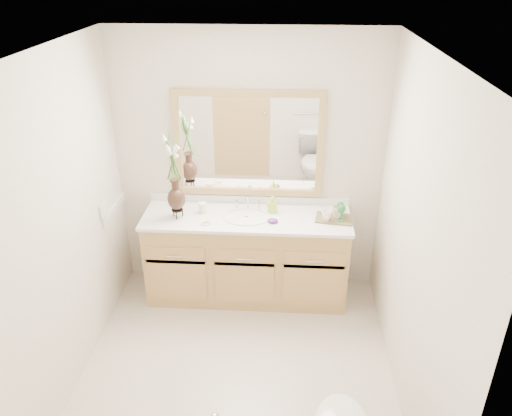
# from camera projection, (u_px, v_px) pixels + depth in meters

# --- Properties ---
(floor) EXTENTS (2.60, 2.60, 0.00)m
(floor) POSITION_uv_depth(u_px,v_px,m) (237.00, 372.00, 3.88)
(floor) COLOR beige
(floor) RESTS_ON ground
(ceiling) EXTENTS (2.40, 2.60, 0.02)m
(ceiling) POSITION_uv_depth(u_px,v_px,m) (230.00, 54.00, 2.79)
(ceiling) COLOR white
(ceiling) RESTS_ON wall_back
(wall_back) EXTENTS (2.40, 0.02, 2.40)m
(wall_back) POSITION_uv_depth(u_px,v_px,m) (249.00, 165.00, 4.49)
(wall_back) COLOR white
(wall_back) RESTS_ON floor
(wall_front) EXTENTS (2.40, 0.02, 2.40)m
(wall_front) POSITION_uv_depth(u_px,v_px,m) (203.00, 390.00, 2.18)
(wall_front) COLOR white
(wall_front) RESTS_ON floor
(wall_left) EXTENTS (0.02, 2.60, 2.40)m
(wall_left) POSITION_uv_depth(u_px,v_px,m) (59.00, 233.00, 3.40)
(wall_left) COLOR white
(wall_left) RESTS_ON floor
(wall_right) EXTENTS (0.02, 2.60, 2.40)m
(wall_right) POSITION_uv_depth(u_px,v_px,m) (416.00, 245.00, 3.26)
(wall_right) COLOR white
(wall_right) RESTS_ON floor
(vanity) EXTENTS (1.80, 0.55, 0.80)m
(vanity) POSITION_uv_depth(u_px,v_px,m) (247.00, 257.00, 4.60)
(vanity) COLOR tan
(vanity) RESTS_ON floor
(counter) EXTENTS (1.84, 0.57, 0.03)m
(counter) POSITION_uv_depth(u_px,v_px,m) (247.00, 218.00, 4.41)
(counter) COLOR white
(counter) RESTS_ON vanity
(sink) EXTENTS (0.38, 0.34, 0.23)m
(sink) POSITION_uv_depth(u_px,v_px,m) (246.00, 223.00, 4.41)
(sink) COLOR white
(sink) RESTS_ON counter
(mirror) EXTENTS (1.32, 0.04, 0.97)m
(mirror) POSITION_uv_depth(u_px,v_px,m) (248.00, 145.00, 4.37)
(mirror) COLOR white
(mirror) RESTS_ON wall_back
(switch_plate) EXTENTS (0.02, 0.12, 0.12)m
(switch_plate) POSITION_uv_depth(u_px,v_px,m) (103.00, 210.00, 4.18)
(switch_plate) COLOR white
(switch_plate) RESTS_ON wall_left
(door) EXTENTS (0.80, 0.03, 2.00)m
(door) POSITION_uv_depth(u_px,v_px,m) (142.00, 416.00, 2.30)
(door) COLOR tan
(door) RESTS_ON floor
(flower_vase) EXTENTS (0.18, 0.18, 0.75)m
(flower_vase) POSITION_uv_depth(u_px,v_px,m) (173.00, 163.00, 4.16)
(flower_vase) COLOR black
(flower_vase) RESTS_ON counter
(tumbler) EXTENTS (0.08, 0.08, 0.10)m
(tumbler) POSITION_uv_depth(u_px,v_px,m) (203.00, 208.00, 4.45)
(tumbler) COLOR white
(tumbler) RESTS_ON counter
(soap_dish) EXTENTS (0.09, 0.09, 0.03)m
(soap_dish) POSITION_uv_depth(u_px,v_px,m) (206.00, 222.00, 4.28)
(soap_dish) COLOR white
(soap_dish) RESTS_ON counter
(soap_bottle) EXTENTS (0.08, 0.08, 0.14)m
(soap_bottle) POSITION_uv_depth(u_px,v_px,m) (272.00, 205.00, 4.44)
(soap_bottle) COLOR #A7D632
(soap_bottle) RESTS_ON counter
(purple_dish) EXTENTS (0.11, 0.10, 0.03)m
(purple_dish) POSITION_uv_depth(u_px,v_px,m) (273.00, 221.00, 4.30)
(purple_dish) COLOR #4E246C
(purple_dish) RESTS_ON counter
(tray) EXTENTS (0.35, 0.26, 0.02)m
(tray) POSITION_uv_depth(u_px,v_px,m) (334.00, 218.00, 4.35)
(tray) COLOR brown
(tray) RESTS_ON counter
(mug_left) EXTENTS (0.11, 0.11, 0.09)m
(mug_left) POSITION_uv_depth(u_px,v_px,m) (326.00, 215.00, 4.29)
(mug_left) COLOR white
(mug_left) RESTS_ON tray
(mug_right) EXTENTS (0.13, 0.12, 0.10)m
(mug_right) POSITION_uv_depth(u_px,v_px,m) (338.00, 211.00, 4.34)
(mug_right) COLOR white
(mug_right) RESTS_ON tray
(goblet_front) EXTENTS (0.07, 0.07, 0.15)m
(goblet_front) POSITION_uv_depth(u_px,v_px,m) (342.00, 210.00, 4.26)
(goblet_front) COLOR #246C30
(goblet_front) RESTS_ON tray
(goblet_back) EXTENTS (0.06, 0.06, 0.13)m
(goblet_back) POSITION_uv_depth(u_px,v_px,m) (340.00, 206.00, 4.35)
(goblet_back) COLOR #246C30
(goblet_back) RESTS_ON tray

